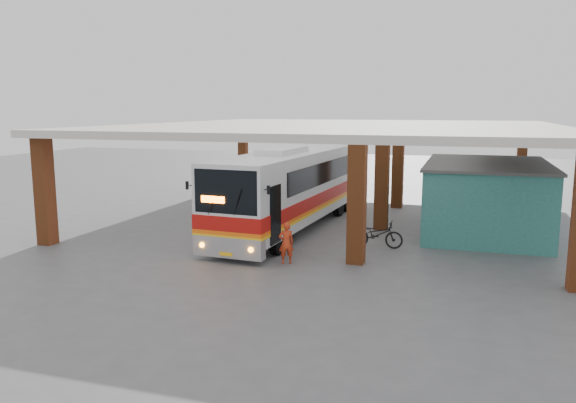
% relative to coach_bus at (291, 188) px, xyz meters
% --- Properties ---
extents(ground, '(90.00, 90.00, 0.00)m').
position_rel_coach_bus_xyz_m(ground, '(0.95, -1.83, -1.88)').
color(ground, '#515154').
rests_on(ground, ground).
extents(brick_columns, '(20.10, 21.60, 4.35)m').
position_rel_coach_bus_xyz_m(brick_columns, '(2.38, 3.17, 0.30)').
color(brick_columns, brown).
rests_on(brick_columns, ground).
extents(canopy_roof, '(21.00, 23.00, 0.30)m').
position_rel_coach_bus_xyz_m(canopy_roof, '(1.45, 4.67, 2.62)').
color(canopy_roof, beige).
rests_on(canopy_roof, brick_columns).
extents(shop_building, '(5.20, 8.20, 3.11)m').
position_rel_coach_bus_xyz_m(shop_building, '(8.44, 2.17, -0.31)').
color(shop_building, '#2A6960').
rests_on(shop_building, ground).
extents(coach_bus, '(3.50, 13.11, 3.78)m').
position_rel_coach_bus_xyz_m(coach_bus, '(0.00, 0.00, 0.00)').
color(coach_bus, silver).
rests_on(coach_bus, ground).
extents(motorcycle, '(2.06, 0.72, 1.08)m').
position_rel_coach_bus_xyz_m(motorcycle, '(4.31, -2.33, -1.34)').
color(motorcycle, black).
rests_on(motorcycle, ground).
extents(pedestrian, '(0.65, 0.57, 1.50)m').
position_rel_coach_bus_xyz_m(pedestrian, '(1.60, -5.64, -1.13)').
color(pedestrian, red).
rests_on(pedestrian, ground).
extents(red_chair, '(0.50, 0.50, 0.84)m').
position_rel_coach_bus_xyz_m(red_chair, '(6.05, 5.87, -1.49)').
color(red_chair, red).
rests_on(red_chair, ground).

